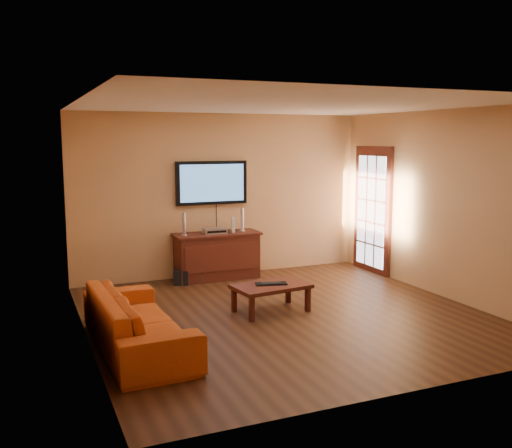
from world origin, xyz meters
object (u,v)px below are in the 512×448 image
coffee_table (271,288)px  speaker_right (242,221)px  game_console (233,225)px  media_console (217,256)px  av_receiver (215,231)px  sofa (138,311)px  subwoofer (182,277)px  television (212,183)px  speaker_left (184,225)px  bottle (201,277)px  keyboard (271,284)px

coffee_table → speaker_right: speaker_right is taller
speaker_right → game_console: size_ratio=1.61×
media_console → game_console: (0.29, 0.01, 0.50)m
media_console → av_receiver: 0.42m
av_receiver → game_console: size_ratio=1.55×
sofa → subwoofer: size_ratio=9.11×
media_console → coffee_table: 2.00m
coffee_table → speaker_right: (0.38, 2.02, 0.62)m
av_receiver → coffee_table: bearing=-84.5°
av_receiver → sofa: bearing=-121.4°
game_console → subwoofer: bearing=-156.3°
television → coffee_table: television is taller
speaker_right → av_receiver: bearing=-178.5°
speaker_left → sofa: bearing=-115.8°
bottle → keyboard: keyboard is taller
sofa → game_console: 3.45m
coffee_table → av_receiver: size_ratio=2.86×
sofa → keyboard: size_ratio=4.89×
sofa → speaker_left: 2.97m
media_console → speaker_right: (0.45, 0.02, 0.55)m
av_receiver → speaker_left: bearing=-173.3°
television → speaker_left: (-0.56, -0.26, -0.64)m
television → sofa: 3.61m
coffee_table → speaker_left: 2.15m
media_console → subwoofer: media_console is taller
speaker_right → subwoofer: bearing=-172.6°
speaker_right → keyboard: (-0.38, -2.01, -0.56)m
media_console → speaker_right: size_ratio=3.69×
speaker_left → subwoofer: bearing=-130.9°
media_console → coffee_table: media_console is taller
game_console → subwoofer: game_console is taller
speaker_left → game_console: 0.85m
television → sofa: bearing=-122.3°
media_console → sofa: 3.23m
speaker_left → media_console: bearing=3.5°
av_receiver → game_console: (0.33, 0.01, 0.08)m
sofa → game_console: (2.12, 2.68, 0.46)m
television → av_receiver: television is taller
game_console → keyboard: bearing=-81.0°
speaker_left → game_console: size_ratio=1.53×
television → game_console: television is taller
media_console → keyboard: 2.00m
speaker_right → game_console: speaker_right is taller
speaker_left → subwoofer: size_ratio=1.55×
speaker_right → av_receiver: speaker_right is taller
media_console → speaker_left: bearing=-176.5°
coffee_table → bottle: size_ratio=4.67×
television → speaker_right: bearing=-25.2°
subwoofer → speaker_left: bearing=72.2°
av_receiver → keyboard: av_receiver is taller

